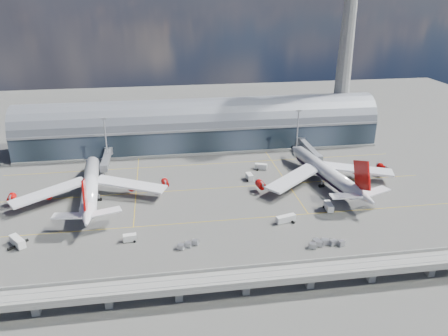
{
  "coord_description": "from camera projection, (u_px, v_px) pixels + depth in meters",
  "views": [
    {
      "loc": [
        -22.55,
        -159.62,
        85.22
      ],
      "look_at": [
        3.31,
        10.0,
        14.0
      ],
      "focal_mm": 35.0,
      "sensor_mm": 36.0,
      "label": 1
    }
  ],
  "objects": [
    {
      "name": "service_truck_1",
      "position": [
        130.0,
        238.0,
        157.67
      ],
      "size": [
        4.98,
        2.77,
        2.77
      ],
      "rotation": [
        0.0,
        0.0,
        1.67
      ],
      "color": "silver",
      "rests_on": "ground"
    },
    {
      "name": "jet_bridge_left",
      "position": [
        107.0,
        158.0,
        221.05
      ],
      "size": [
        4.4,
        28.0,
        7.25
      ],
      "color": "gray",
      "rests_on": "ground"
    },
    {
      "name": "service_truck_3",
      "position": [
        329.0,
        207.0,
        179.66
      ],
      "size": [
        3.1,
        6.69,
        3.15
      ],
      "rotation": [
        0.0,
        0.0,
        -0.08
      ],
      "color": "silver",
      "rests_on": "ground"
    },
    {
      "name": "control_tower",
      "position": [
        346.0,
        51.0,
        249.37
      ],
      "size": [
        19.0,
        19.0,
        103.0
      ],
      "color": "gray",
      "rests_on": "ground"
    },
    {
      "name": "guideway",
      "position": [
        246.0,
        279.0,
        129.3
      ],
      "size": [
        220.0,
        8.5,
        7.2
      ],
      "color": "gray",
      "rests_on": "ground"
    },
    {
      "name": "service_truck_5",
      "position": [
        261.0,
        167.0,
        220.07
      ],
      "size": [
        6.52,
        4.4,
        2.94
      ],
      "rotation": [
        0.0,
        0.0,
        1.2
      ],
      "color": "silver",
      "rests_on": "ground"
    },
    {
      "name": "service_truck_4",
      "position": [
        249.0,
        177.0,
        207.92
      ],
      "size": [
        3.1,
        5.57,
        3.1
      ],
      "rotation": [
        0.0,
        0.0,
        0.1
      ],
      "color": "silver",
      "rests_on": "ground"
    },
    {
      "name": "taxi_lines",
      "position": [
        213.0,
        186.0,
        201.73
      ],
      "size": [
        200.0,
        80.12,
        0.01
      ],
      "color": "gold",
      "rests_on": "ground"
    },
    {
      "name": "terminal",
      "position": [
        200.0,
        127.0,
        248.4
      ],
      "size": [
        200.0,
        30.0,
        28.0
      ],
      "color": "#1C262F",
      "rests_on": "ground"
    },
    {
      "name": "jet_bridge_right",
      "position": [
        309.0,
        148.0,
        234.03
      ],
      "size": [
        4.4,
        32.0,
        7.25
      ],
      "color": "gray",
      "rests_on": "ground"
    },
    {
      "name": "airliner_left",
      "position": [
        90.0,
        187.0,
        186.76
      ],
      "size": [
        67.57,
        71.02,
        21.63
      ],
      "rotation": [
        0.0,
        0.0,
        0.09
      ],
      "color": "white",
      "rests_on": "ground"
    },
    {
      "name": "service_truck_2",
      "position": [
        286.0,
        219.0,
        170.41
      ],
      "size": [
        8.38,
        4.36,
        2.92
      ],
      "rotation": [
        0.0,
        0.0,
        1.84
      ],
      "color": "silver",
      "rests_on": "ground"
    },
    {
      "name": "cargo_train_0",
      "position": [
        188.0,
        245.0,
        154.35
      ],
      "size": [
        8.4,
        4.78,
        1.87
      ],
      "rotation": [
        0.0,
        0.0,
        1.18
      ],
      "color": "gray",
      "rests_on": "ground"
    },
    {
      "name": "floodlight_mast_right",
      "position": [
        297.0,
        132.0,
        233.5
      ],
      "size": [
        3.0,
        0.7,
        25.7
      ],
      "color": "gray",
      "rests_on": "ground"
    },
    {
      "name": "floodlight_mast_left",
      "position": [
        106.0,
        141.0,
        219.58
      ],
      "size": [
        3.0,
        0.7,
        25.7
      ],
      "color": "gray",
      "rests_on": "ground"
    },
    {
      "name": "cargo_train_1",
      "position": [
        329.0,
        242.0,
        155.64
      ],
      "size": [
        11.7,
        4.83,
        1.94
      ],
      "rotation": [
        0.0,
        0.0,
        1.84
      ],
      "color": "gray",
      "rests_on": "ground"
    },
    {
      "name": "airliner_right",
      "position": [
        326.0,
        172.0,
        202.0
      ],
      "size": [
        67.87,
        71.01,
        22.58
      ],
      "rotation": [
        0.0,
        0.0,
        0.16
      ],
      "color": "white",
      "rests_on": "ground"
    },
    {
      "name": "service_truck_0",
      "position": [
        18.0,
        242.0,
        154.74
      ],
      "size": [
        6.96,
        7.87,
        3.29
      ],
      "rotation": [
        0.0,
        0.0,
        0.66
      ],
      "color": "silver",
      "rests_on": "ground"
    },
    {
      "name": "cargo_train_2",
      "position": [
        319.0,
        244.0,
        154.86
      ],
      "size": [
        8.63,
        4.71,
        1.91
      ],
      "rotation": [
        0.0,
        0.0,
        1.21
      ],
      "color": "gray",
      "rests_on": "ground"
    },
    {
      "name": "ground",
      "position": [
        220.0,
        209.0,
        181.55
      ],
      "size": [
        500.0,
        500.0,
        0.0
      ],
      "primitive_type": "plane",
      "color": "#474744",
      "rests_on": "ground"
    }
  ]
}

